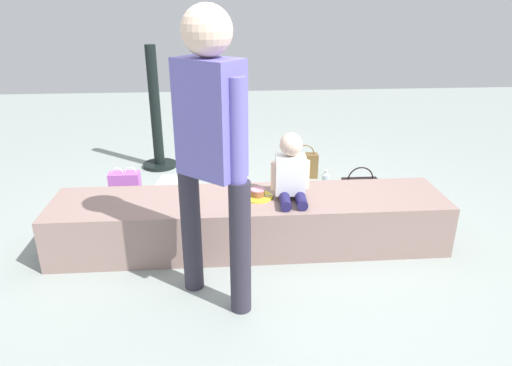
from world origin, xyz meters
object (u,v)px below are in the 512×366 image
at_px(cake_plate, 258,195).
at_px(handbag_brown_canvas, 304,165).
at_px(child_seated, 291,171).
at_px(adult_standing, 211,138).
at_px(cake_box_white, 175,187).
at_px(party_cup_red, 214,174).
at_px(water_bottle_far_side, 205,198).
at_px(water_bottle_near_gift, 325,182).
at_px(handbag_black_leather, 359,191).
at_px(gift_bag, 126,190).

height_order(cake_plate, handbag_brown_canvas, cake_plate).
bearing_deg(child_seated, adult_standing, -131.93).
bearing_deg(child_seated, cake_box_white, 131.69).
height_order(adult_standing, party_cup_red, adult_standing).
relative_size(water_bottle_far_side, party_cup_red, 1.73).
distance_m(water_bottle_near_gift, handbag_brown_canvas, 0.41).
distance_m(cake_plate, handbag_brown_canvas, 1.48).
bearing_deg(cake_plate, cake_box_white, 125.03).
xyz_separation_m(adult_standing, cake_box_white, (-0.40, 1.64, -0.97)).
height_order(adult_standing, cake_plate, adult_standing).
xyz_separation_m(child_seated, adult_standing, (-0.53, -0.59, 0.43)).
bearing_deg(cake_box_white, water_bottle_far_side, -46.99).
height_order(child_seated, handbag_brown_canvas, child_seated).
bearing_deg(water_bottle_near_gift, cake_plate, -127.31).
bearing_deg(cake_box_white, adult_standing, -76.32).
bearing_deg(handbag_brown_canvas, child_seated, -104.47).
height_order(adult_standing, handbag_black_leather, adult_standing).
xyz_separation_m(cake_plate, cake_box_white, (-0.70, 1.00, -0.34)).
xyz_separation_m(child_seated, cake_plate, (-0.23, 0.04, -0.19)).
xyz_separation_m(child_seated, water_bottle_far_side, (-0.64, 0.73, -0.51)).
bearing_deg(party_cup_red, cake_plate, -75.87).
distance_m(child_seated, handbag_brown_canvas, 1.49).
distance_m(adult_standing, handbag_black_leather, 2.01).
height_order(cake_plate, water_bottle_far_side, cake_plate).
bearing_deg(gift_bag, water_bottle_far_side, -3.07).
bearing_deg(cake_box_white, gift_bag, -144.66).
bearing_deg(party_cup_red, adult_standing, -88.94).
height_order(gift_bag, party_cup_red, gift_bag).
relative_size(water_bottle_near_gift, cake_box_white, 0.66).
relative_size(child_seated, party_cup_red, 4.60).
bearing_deg(water_bottle_far_side, handbag_black_leather, -2.15).
bearing_deg(handbag_brown_canvas, cake_box_white, -165.93).
bearing_deg(adult_standing, cake_plate, 64.58).
relative_size(child_seated, cake_plate, 2.16).
xyz_separation_m(cake_plate, party_cup_red, (-0.34, 1.35, -0.35)).
bearing_deg(cake_box_white, child_seated, -48.31).
relative_size(party_cup_red, handbag_black_leather, 0.30).
xyz_separation_m(child_seated, handbag_brown_canvas, (0.35, 1.37, -0.46)).
bearing_deg(handbag_black_leather, adult_standing, -134.67).
height_order(child_seated, water_bottle_far_side, child_seated).
xyz_separation_m(water_bottle_far_side, handbag_black_leather, (1.37, -0.05, 0.05)).
relative_size(cake_plate, handbag_brown_canvas, 0.65).
xyz_separation_m(adult_standing, party_cup_red, (-0.04, 1.99, -0.98)).
bearing_deg(handbag_black_leather, cake_plate, -146.38).
relative_size(adult_standing, handbag_brown_canvas, 4.90).
height_order(child_seated, water_bottle_near_gift, child_seated).
distance_m(water_bottle_far_side, cake_box_white, 0.43).
xyz_separation_m(cake_plate, handbag_black_leather, (0.96, 0.64, -0.27)).
xyz_separation_m(adult_standing, water_bottle_near_gift, (1.02, 1.58, -0.93)).
relative_size(gift_bag, cake_box_white, 1.13).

